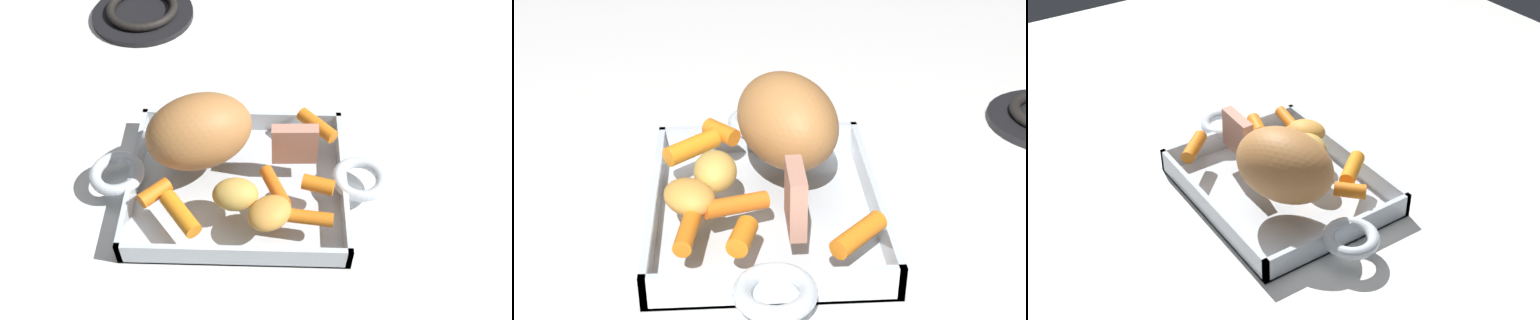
% 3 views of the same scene
% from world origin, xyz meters
% --- Properties ---
extents(ground_plane, '(1.60, 1.60, 0.00)m').
position_xyz_m(ground_plane, '(0.00, 0.00, 0.00)').
color(ground_plane, silver).
extents(roasting_dish, '(0.40, 0.24, 0.04)m').
position_xyz_m(roasting_dish, '(0.00, 0.00, 0.01)').
color(roasting_dish, silver).
rests_on(roasting_dish, ground_plane).
extents(pork_roast, '(0.17, 0.15, 0.10)m').
position_xyz_m(pork_roast, '(-0.05, 0.03, 0.09)').
color(pork_roast, '#B4763F').
rests_on(pork_roast, roasting_dish).
extents(roast_slice_outer, '(0.06, 0.02, 0.06)m').
position_xyz_m(roast_slice_outer, '(0.08, 0.03, 0.07)').
color(roast_slice_outer, tan).
rests_on(roast_slice_outer, roasting_dish).
extents(baby_carrot_southwest, '(0.06, 0.06, 0.02)m').
position_xyz_m(baby_carrot_southwest, '(0.11, 0.08, 0.05)').
color(baby_carrot_southwest, orange).
rests_on(baby_carrot_southwest, roasting_dish).
extents(baby_carrot_center_right, '(0.04, 0.07, 0.02)m').
position_xyz_m(baby_carrot_center_right, '(0.05, -0.03, 0.05)').
color(baby_carrot_center_right, orange).
rests_on(baby_carrot_center_right, roasting_dish).
extents(baby_carrot_northeast, '(0.06, 0.03, 0.02)m').
position_xyz_m(baby_carrot_northeast, '(0.09, -0.08, 0.05)').
color(baby_carrot_northeast, orange).
rests_on(baby_carrot_northeast, roasting_dish).
extents(baby_carrot_short, '(0.06, 0.07, 0.02)m').
position_xyz_m(baby_carrot_short, '(-0.07, -0.08, 0.05)').
color(baby_carrot_short, orange).
rests_on(baby_carrot_short, roasting_dish).
extents(baby_carrot_center_left, '(0.05, 0.05, 0.02)m').
position_xyz_m(baby_carrot_center_left, '(-0.10, -0.05, 0.05)').
color(baby_carrot_center_left, orange).
rests_on(baby_carrot_center_left, roasting_dish).
extents(baby_carrot_northwest, '(0.05, 0.03, 0.02)m').
position_xyz_m(baby_carrot_northwest, '(0.11, -0.03, 0.05)').
color(baby_carrot_northwest, orange).
rests_on(baby_carrot_northwest, roasting_dish).
extents(potato_near_roast, '(0.08, 0.07, 0.03)m').
position_xyz_m(potato_near_roast, '(0.04, -0.08, 0.06)').
color(potato_near_roast, gold).
rests_on(potato_near_roast, roasting_dish).
extents(potato_halved, '(0.06, 0.05, 0.04)m').
position_xyz_m(potato_halved, '(-0.00, -0.05, 0.06)').
color(potato_halved, gold).
rests_on(potato_halved, roasting_dish).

